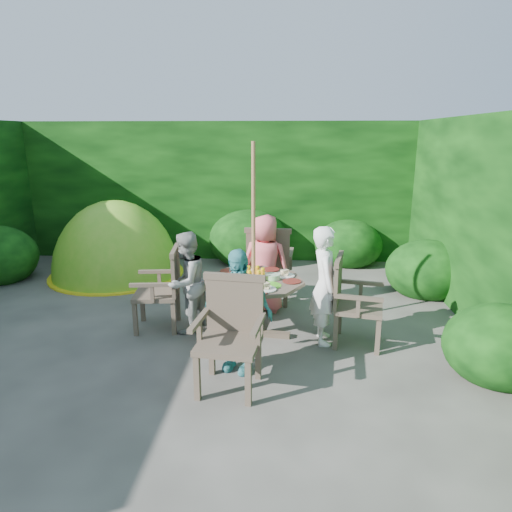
# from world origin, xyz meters

# --- Properties ---
(ground) EXTENTS (60.00, 60.00, 0.00)m
(ground) POSITION_xyz_m (0.00, 0.00, 0.00)
(ground) COLOR #43403B
(ground) RESTS_ON ground
(hedge_enclosure) EXTENTS (9.00, 9.00, 2.50)m
(hedge_enclosure) POSITION_xyz_m (0.00, 1.33, 1.25)
(hedge_enclosure) COLOR black
(hedge_enclosure) RESTS_ON ground
(patio_table) EXTENTS (1.30, 1.30, 0.82)m
(patio_table) POSITION_xyz_m (0.93, 0.18, 0.57)
(patio_table) COLOR #41352A
(patio_table) RESTS_ON ground
(parasol_pole) EXTENTS (0.05, 0.05, 2.20)m
(parasol_pole) POSITION_xyz_m (0.93, 0.18, 1.10)
(parasol_pole) COLOR brown
(parasol_pole) RESTS_ON ground
(garden_chair_right) EXTENTS (0.61, 0.66, 0.95)m
(garden_chair_right) POSITION_xyz_m (2.02, 0.05, 0.51)
(garden_chair_right) COLOR #41352A
(garden_chair_right) RESTS_ON ground
(garden_chair_left) EXTENTS (0.57, 0.63, 0.95)m
(garden_chair_left) POSITION_xyz_m (-0.16, 0.32, 0.51)
(garden_chair_left) COLOR #41352A
(garden_chair_left) RESTS_ON ground
(garden_chair_back) EXTENTS (0.66, 0.60, 1.05)m
(garden_chair_back) POSITION_xyz_m (1.06, 1.25, 0.56)
(garden_chair_back) COLOR #41352A
(garden_chair_back) RESTS_ON ground
(garden_chair_front) EXTENTS (0.65, 0.60, 0.99)m
(garden_chair_front) POSITION_xyz_m (0.80, -0.91, 0.53)
(garden_chair_front) COLOR #41352A
(garden_chair_front) RESTS_ON ground
(child_right) EXTENTS (0.34, 0.50, 1.32)m
(child_right) POSITION_xyz_m (1.72, 0.08, 0.66)
(child_right) COLOR white
(child_right) RESTS_ON ground
(child_left) EXTENTS (0.64, 0.71, 1.20)m
(child_left) POSITION_xyz_m (0.13, 0.27, 0.60)
(child_left) COLOR gray
(child_left) RESTS_ON ground
(child_back) EXTENTS (0.70, 0.53, 1.29)m
(child_back) POSITION_xyz_m (1.02, 0.97, 0.64)
(child_back) COLOR #ED6169
(child_back) RESTS_ON ground
(child_front) EXTENTS (0.79, 0.54, 1.24)m
(child_front) POSITION_xyz_m (0.83, -0.62, 0.62)
(child_front) COLOR teal
(child_front) RESTS_ON ground
(dome_tent) EXTENTS (2.38, 2.38, 2.49)m
(dome_tent) POSITION_xyz_m (-1.52, 2.39, 0.00)
(dome_tent) COLOR #65BA23
(dome_tent) RESTS_ON ground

